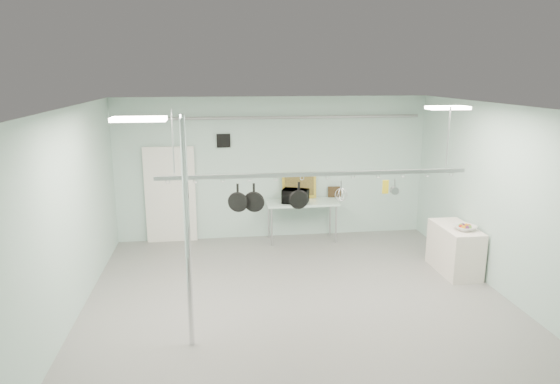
{
  "coord_description": "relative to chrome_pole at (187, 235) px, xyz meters",
  "views": [
    {
      "loc": [
        -1.32,
        -7.0,
        3.7
      ],
      "look_at": [
        -0.24,
        1.0,
        1.77
      ],
      "focal_mm": 32.0,
      "sensor_mm": 36.0,
      "label": 1
    }
  ],
  "objects": [
    {
      "name": "ceiling",
      "position": [
        1.7,
        0.6,
        1.59
      ],
      "size": [
        7.0,
        8.0,
        0.02
      ],
      "primitive_type": "cube",
      "color": "silver",
      "rests_on": "back_wall"
    },
    {
      "name": "back_wall",
      "position": [
        1.7,
        4.59,
        0.0
      ],
      "size": [
        7.0,
        0.02,
        3.2
      ],
      "primitive_type": "cube",
      "color": "#A6C8BC",
      "rests_on": "floor"
    },
    {
      "name": "floor",
      "position": [
        1.7,
        0.6,
        -1.6
      ],
      "size": [
        8.0,
        8.0,
        0.0
      ],
      "primitive_type": "plane",
      "color": "gray",
      "rests_on": "ground"
    },
    {
      "name": "whisk",
      "position": [
        2.32,
        0.9,
        0.31
      ],
      "size": [
        0.23,
        0.23,
        0.35
      ],
      "primitive_type": null,
      "rotation": [
        0.0,
        0.0,
        0.24
      ],
      "color": "#A3A4A8",
      "rests_on": "pot_rack"
    },
    {
      "name": "microwave",
      "position": [
        2.13,
        4.09,
        -0.54
      ],
      "size": [
        0.66,
        0.55,
        0.31
      ],
      "primitive_type": "imported",
      "rotation": [
        0.0,
        0.0,
        2.76
      ],
      "color": "black",
      "rests_on": "prep_table"
    },
    {
      "name": "skillet_right",
      "position": [
        1.65,
        0.9,
        0.28
      ],
      "size": [
        0.3,
        0.06,
        0.42
      ],
      "primitive_type": null,
      "rotation": [
        0.0,
        0.0,
        0.01
      ],
      "color": "black",
      "rests_on": "pot_rack"
    },
    {
      "name": "skillet_left",
      "position": [
        0.72,
        0.9,
        0.27
      ],
      "size": [
        0.31,
        0.15,
        0.42
      ],
      "primitive_type": null,
      "rotation": [
        0.0,
        0.0,
        -0.29
      ],
      "color": "black",
      "rests_on": "pot_rack"
    },
    {
      "name": "painting_large",
      "position": [
        2.28,
        4.5,
        -0.41
      ],
      "size": [
        0.78,
        0.14,
        0.58
      ],
      "primitive_type": "cube",
      "rotation": [
        -0.14,
        0.0,
        0.01
      ],
      "color": "gold",
      "rests_on": "prep_table"
    },
    {
      "name": "grater",
      "position": [
        3.03,
        0.9,
        0.37
      ],
      "size": [
        0.1,
        0.04,
        0.23
      ],
      "primitive_type": null,
      "rotation": [
        0.0,
        0.0,
        0.26
      ],
      "color": "gold",
      "rests_on": "pot_rack"
    },
    {
      "name": "skillet_mid",
      "position": [
        0.96,
        0.9,
        0.26
      ],
      "size": [
        0.32,
        0.15,
        0.45
      ],
      "primitive_type": null,
      "rotation": [
        0.0,
        0.0,
        -0.29
      ],
      "color": "black",
      "rests_on": "pot_rack"
    },
    {
      "name": "wall_vent",
      "position": [
        0.6,
        4.57,
        0.65
      ],
      "size": [
        0.3,
        0.04,
        0.3
      ],
      "primitive_type": "cube",
      "color": "black",
      "rests_on": "back_wall"
    },
    {
      "name": "side_cabinet",
      "position": [
        4.85,
        2.0,
        -1.15
      ],
      "size": [
        0.6,
        1.2,
        0.9
      ],
      "primitive_type": "cube",
      "color": "silver",
      "rests_on": "floor"
    },
    {
      "name": "prep_table",
      "position": [
        2.3,
        4.2,
        -0.77
      ],
      "size": [
        1.6,
        0.7,
        0.91
      ],
      "color": "silver",
      "rests_on": "floor"
    },
    {
      "name": "coffee_canister",
      "position": [
        2.39,
        4.19,
        -0.61
      ],
      "size": [
        0.17,
        0.17,
        0.18
      ],
      "primitive_type": "cylinder",
      "rotation": [
        0.0,
        0.0,
        0.43
      ],
      "color": "white",
      "rests_on": "prep_table"
    },
    {
      "name": "light_panel_right",
      "position": [
        4.1,
        1.2,
        1.56
      ],
      "size": [
        0.65,
        0.3,
        0.05
      ],
      "primitive_type": "cube",
      "color": "white",
      "rests_on": "ceiling"
    },
    {
      "name": "conduit_pipe",
      "position": [
        1.7,
        4.5,
        1.15
      ],
      "size": [
        6.6,
        0.07,
        0.07
      ],
      "primitive_type": "cylinder",
      "rotation": [
        0.0,
        1.57,
        0.0
      ],
      "color": "gray",
      "rests_on": "back_wall"
    },
    {
      "name": "door",
      "position": [
        -0.6,
        4.54,
        -0.55
      ],
      "size": [
        1.1,
        0.1,
        2.2
      ],
      "primitive_type": "cube",
      "color": "silver",
      "rests_on": "floor"
    },
    {
      "name": "fruit_bowl",
      "position": [
        4.89,
        1.77,
        -0.65
      ],
      "size": [
        0.47,
        0.47,
        0.09
      ],
      "primitive_type": "imported",
      "rotation": [
        0.0,
        0.0,
        0.29
      ],
      "color": "silver",
      "rests_on": "side_cabinet"
    },
    {
      "name": "pot_rack",
      "position": [
        1.9,
        0.9,
        0.63
      ],
      "size": [
        4.8,
        0.06,
        1.0
      ],
      "color": "#B7B7BC",
      "rests_on": "ceiling"
    },
    {
      "name": "fruit_cluster",
      "position": [
        4.89,
        1.77,
        -0.61
      ],
      "size": [
        0.24,
        0.24,
        0.09
      ],
      "primitive_type": null,
      "color": "#AB1B0F",
      "rests_on": "fruit_bowl"
    },
    {
      "name": "right_wall",
      "position": [
        5.19,
        0.6,
        0.0
      ],
      "size": [
        0.02,
        8.0,
        3.2
      ],
      "primitive_type": "cube",
      "color": "#A6C8BC",
      "rests_on": "floor"
    },
    {
      "name": "light_panel_left",
      "position": [
        -0.5,
        -0.2,
        1.56
      ],
      "size": [
        0.65,
        0.3,
        0.05
      ],
      "primitive_type": "cube",
      "color": "white",
      "rests_on": "ceiling"
    },
    {
      "name": "chrome_pole",
      "position": [
        0.0,
        0.0,
        0.0
      ],
      "size": [
        0.08,
        0.08,
        3.2
      ],
      "primitive_type": "cylinder",
      "color": "silver",
      "rests_on": "floor"
    },
    {
      "name": "painting_small",
      "position": [
        3.11,
        4.5,
        -0.57
      ],
      "size": [
        0.31,
        0.11,
        0.25
      ],
      "primitive_type": "cube",
      "rotation": [
        -0.17,
        0.0,
        -0.08
      ],
      "color": "black",
      "rests_on": "prep_table"
    },
    {
      "name": "saucepan",
      "position": [
        3.18,
        0.9,
        0.37
      ],
      "size": [
        0.15,
        0.12,
        0.23
      ],
      "primitive_type": null,
      "rotation": [
        0.0,
        0.0,
        0.32
      ],
      "color": "silver",
      "rests_on": "pot_rack"
    }
  ]
}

